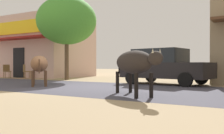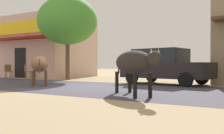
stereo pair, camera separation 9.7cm
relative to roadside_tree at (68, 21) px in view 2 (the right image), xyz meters
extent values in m
plane|color=tan|center=(3.56, -3.51, -3.54)|extent=(80.00, 80.00, 0.00)
cube|color=#403E4B|center=(3.56, -3.51, -3.53)|extent=(72.00, 5.46, 0.00)
cube|color=beige|center=(-4.55, 2.91, -1.27)|extent=(6.16, 4.92, 4.54)
cube|color=yellow|center=(-4.55, 0.40, 0.00)|extent=(4.93, 0.10, 0.90)
cube|color=maroon|center=(-4.55, 0.01, -0.81)|extent=(5.91, 0.90, 0.12)
cube|color=black|center=(-4.74, 0.43, -2.49)|extent=(1.10, 0.06, 2.10)
cylinder|color=brown|center=(0.00, 0.00, -2.34)|extent=(0.24, 0.24, 2.39)
ellipsoid|color=#489934|center=(0.00, 0.00, 0.01)|extent=(3.56, 3.56, 2.85)
cube|color=black|center=(6.28, -0.41, -2.89)|extent=(4.27, 2.36, 0.70)
cube|color=#1E2328|center=(5.98, -0.36, -2.22)|extent=(2.45, 1.95, 0.64)
cylinder|color=black|center=(7.72, 0.28, -3.24)|extent=(0.62, 0.27, 0.60)
cylinder|color=black|center=(7.45, -1.48, -3.24)|extent=(0.62, 0.27, 0.60)
cylinder|color=black|center=(5.11, 0.67, -3.24)|extent=(0.62, 0.27, 0.60)
cylinder|color=black|center=(4.85, -1.09, -3.24)|extent=(0.62, 0.27, 0.60)
ellipsoid|color=#8F603F|center=(1.79, -3.92, -2.59)|extent=(1.97, 1.94, 0.70)
ellipsoid|color=#8F603F|center=(0.88, -3.03, -2.50)|extent=(0.60, 0.59, 0.36)
cone|color=beige|center=(0.78, -3.07, -2.32)|extent=(0.06, 0.06, 0.12)
cone|color=beige|center=(0.92, -2.93, -2.32)|extent=(0.06, 0.06, 0.12)
cylinder|color=brown|center=(1.14, -3.64, -3.21)|extent=(0.11, 0.11, 0.65)
cylinder|color=brown|center=(1.50, -3.27, -3.21)|extent=(0.11, 0.11, 0.65)
cylinder|color=brown|center=(2.09, -4.56, -3.21)|extent=(0.11, 0.11, 0.65)
cylinder|color=brown|center=(2.45, -4.19, -3.21)|extent=(0.11, 0.11, 0.65)
cylinder|color=brown|center=(2.56, -4.66, -2.69)|extent=(0.05, 0.05, 0.56)
ellipsoid|color=#2A2420|center=(6.84, -5.06, -2.56)|extent=(2.08, 1.89, 0.69)
ellipsoid|color=#2A2420|center=(7.87, -5.93, -2.47)|extent=(0.61, 0.57, 0.36)
cone|color=beige|center=(7.97, -5.88, -2.29)|extent=(0.06, 0.06, 0.12)
cone|color=beige|center=(7.84, -6.04, -2.29)|extent=(0.06, 0.06, 0.12)
cylinder|color=black|center=(7.53, -5.35, -3.19)|extent=(0.11, 0.11, 0.69)
cylinder|color=black|center=(7.24, -5.69, -3.19)|extent=(0.11, 0.11, 0.69)
cylinder|color=black|center=(6.44, -4.44, -3.19)|extent=(0.11, 0.11, 0.69)
cylinder|color=black|center=(6.15, -4.78, -3.19)|extent=(0.11, 0.11, 0.69)
cylinder|color=black|center=(5.97, -4.33, -2.66)|extent=(0.05, 0.05, 0.55)
cube|color=brown|center=(-4.94, -0.37, -3.09)|extent=(0.57, 0.57, 0.05)
cube|color=brown|center=(-5.13, -0.30, -2.84)|extent=(0.20, 0.42, 0.44)
cylinder|color=brown|center=(-4.71, -0.27, -3.32)|extent=(0.04, 0.04, 0.43)
cylinder|color=brown|center=(-4.85, -0.60, -3.32)|extent=(0.04, 0.04, 0.43)
cylinder|color=brown|center=(-5.04, -0.14, -3.32)|extent=(0.04, 0.04, 0.43)
cylinder|color=brown|center=(-5.17, -0.47, -3.32)|extent=(0.04, 0.04, 0.43)
cube|color=brown|center=(-3.31, -0.08, -3.09)|extent=(0.59, 0.59, 0.05)
cube|color=brown|center=(-3.39, -0.26, -2.84)|extent=(0.41, 0.23, 0.44)
cylinder|color=brown|center=(-3.38, 0.16, -3.32)|extent=(0.04, 0.04, 0.43)
cylinder|color=brown|center=(-3.07, 0.00, -3.32)|extent=(0.04, 0.04, 0.43)
cylinder|color=brown|center=(-3.54, -0.16, -3.32)|extent=(0.04, 0.04, 0.43)
cylinder|color=brown|center=(-3.23, -0.31, -3.32)|extent=(0.04, 0.04, 0.43)
camera|label=1|loc=(10.17, -11.97, -2.64)|focal=41.51mm
camera|label=2|loc=(10.26, -11.93, -2.64)|focal=41.51mm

